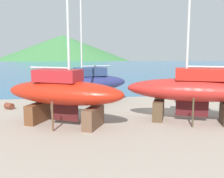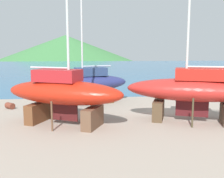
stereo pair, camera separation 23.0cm
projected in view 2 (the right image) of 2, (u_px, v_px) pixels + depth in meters
The scene contains 8 objects.
ground_plane at pixel (185, 133), 15.61m from camera, with size 50.48×50.48×0.00m, color gray.
sea_water at pixel (104, 68), 76.43m from camera, with size 153.12×98.45×0.01m, color #2F6691.
headland_hill at pixel (66, 58), 193.71m from camera, with size 175.50×175.50×33.04m, color #3D7A40.
sailboat_far_slipway at pixel (87, 83), 24.37m from camera, with size 8.42×4.62×13.96m.
sailboat_mid_port at pixel (63, 93), 17.11m from camera, with size 8.70×6.02×12.78m.
sailboat_large_starboard at pixel (193, 90), 17.88m from camera, with size 9.61×5.91×16.61m.
worker at pixel (51, 89), 28.10m from camera, with size 0.50×0.42×1.65m.
barrel_tipped_left at pixel (10, 106), 22.14m from camera, with size 0.52×0.52×0.83m, color brown.
Camera 2 is at (-5.98, -19.06, 4.93)m, focal length 41.40 mm.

